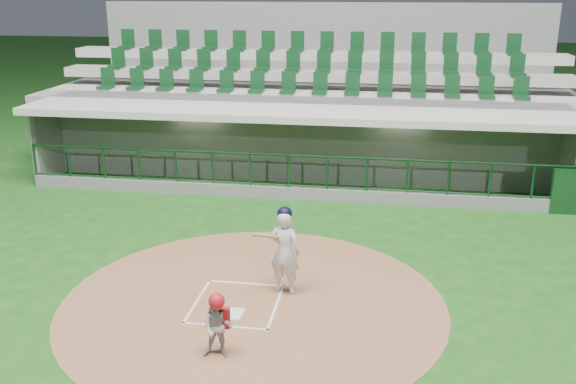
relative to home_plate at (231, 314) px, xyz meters
name	(u,v)px	position (x,y,z in m)	size (l,w,h in m)	color
ground	(240,297)	(0.00, 0.70, -0.02)	(120.00, 120.00, 0.00)	#164614
dirt_circle	(253,303)	(0.30, 0.50, -0.02)	(7.20, 7.20, 0.01)	brown
home_plate	(231,314)	(0.00, 0.00, 0.00)	(0.43, 0.43, 0.02)	silver
batter_box_chalk	(236,303)	(0.00, 0.40, 0.00)	(1.55, 1.80, 0.01)	white
dugout_structure	(298,149)	(0.01, 8.50, 0.95)	(16.40, 3.70, 3.00)	gray
seating_deck	(311,114)	(0.00, 11.61, 1.40)	(17.00, 6.72, 5.15)	gray
batter	(285,250)	(0.81, 1.03, 0.87)	(0.88, 0.91, 1.74)	silver
catcher	(218,325)	(0.13, -1.36, 0.54)	(0.53, 0.42, 1.11)	#97979D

